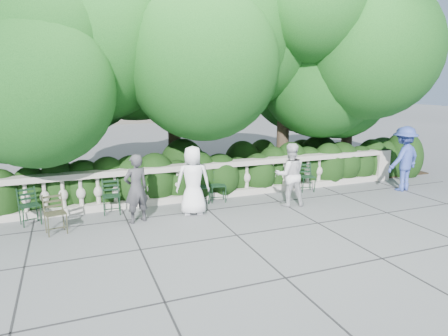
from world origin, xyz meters
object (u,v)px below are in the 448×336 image
object	(u,v)px
person_woman_grey	(136,189)
person_older_blue	(404,159)
chair_d	(203,205)
person_businessman	(193,180)
chair_c	(113,215)
chair_b	(219,203)
person_casual_man	(290,175)
chair_weathered	(58,236)
chair_a	(33,226)
chair_e	(308,193)

from	to	relation	value
person_woman_grey	person_older_blue	xyz separation A→B (m)	(7.74, -0.07, 0.16)
chair_d	person_businessman	distance (m)	1.10
chair_c	person_older_blue	world-z (taller)	person_older_blue
chair_b	person_older_blue	bearing A→B (deg)	2.89
person_businessman	person_woman_grey	size ratio (longest dim) A/B	1.06
chair_d	person_older_blue	bearing A→B (deg)	-19.07
chair_c	person_casual_man	distance (m)	4.52
chair_weathered	person_casual_man	size ratio (longest dim) A/B	0.52
chair_a	chair_d	world-z (taller)	same
chair_a	chair_d	distance (m)	4.00
person_businessman	person_older_blue	bearing A→B (deg)	-168.78
chair_a	chair_weathered	world-z (taller)	same
chair_c	person_older_blue	size ratio (longest dim) A/B	0.44
person_businessman	chair_a	bearing A→B (deg)	4.94
person_older_blue	person_casual_man	bearing A→B (deg)	-11.36
chair_weathered	chair_b	bearing A→B (deg)	1.10
person_casual_man	chair_d	bearing A→B (deg)	-5.89
chair_b	chair_weathered	size ratio (longest dim) A/B	1.00
chair_b	chair_e	size ratio (longest dim) A/B	1.00
chair_a	person_older_blue	distance (m)	10.02
chair_e	person_businessman	world-z (taller)	person_businessman
chair_b	chair_d	size ratio (longest dim) A/B	1.00
chair_a	person_casual_man	world-z (taller)	person_casual_man
chair_e	chair_weathered	xyz separation A→B (m)	(-6.69, -0.92, 0.00)
person_casual_man	person_older_blue	xyz separation A→B (m)	(3.86, 0.08, 0.13)
chair_a	person_businessman	size ratio (longest dim) A/B	0.50
chair_a	chair_b	world-z (taller)	same
chair_a	chair_c	world-z (taller)	same
chair_c	person_businessman	size ratio (longest dim) A/B	0.50
chair_d	chair_e	world-z (taller)	same
chair_weathered	person_businessman	bearing A→B (deg)	-5.84
person_businessman	chair_b	bearing A→B (deg)	-133.76
person_businessman	person_casual_man	xyz separation A→B (m)	(2.52, -0.24, -0.02)
person_casual_man	chair_e	bearing A→B (deg)	-128.42
person_woman_grey	person_older_blue	bearing A→B (deg)	161.92
person_woman_grey	chair_b	bearing A→B (deg)	179.14
chair_d	chair_weathered	xyz separation A→B (m)	(-3.47, -0.89, 0.00)
chair_a	person_older_blue	bearing A→B (deg)	-20.74
person_businessman	person_woman_grey	xyz separation A→B (m)	(-1.36, -0.09, -0.04)
chair_d	chair_weathered	distance (m)	3.58
chair_weathered	chair_e	bearing A→B (deg)	-4.16
chair_e	person_casual_man	size ratio (longest dim) A/B	0.52
chair_e	person_woman_grey	xyz separation A→B (m)	(-5.01, -0.68, 0.79)
chair_d	chair_weathered	bearing A→B (deg)	-177.64
chair_a	person_woman_grey	distance (m)	2.42
chair_a	chair_e	bearing A→B (deg)	-16.20
person_woman_grey	chair_c	bearing A→B (deg)	-71.95
chair_b	person_older_blue	world-z (taller)	person_older_blue
chair_weathered	person_older_blue	world-z (taller)	person_older_blue
chair_d	person_woman_grey	bearing A→B (deg)	-171.93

